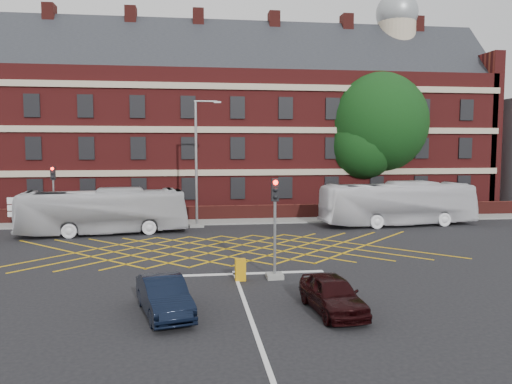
{
  "coord_description": "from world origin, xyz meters",
  "views": [
    {
      "loc": [
        -1.91,
        -25.02,
        5.6
      ],
      "look_at": [
        1.61,
        1.5,
        3.18
      ],
      "focal_mm": 35.0,
      "sensor_mm": 36.0,
      "label": 1
    }
  ],
  "objects": [
    {
      "name": "car_navy",
      "position": [
        -2.82,
        -8.49,
        0.63
      ],
      "size": [
        2.23,
        4.04,
        1.26
      ],
      "primitive_type": "imported",
      "rotation": [
        0.0,
        0.0,
        0.25
      ],
      "color": "black",
      "rests_on": "ground"
    },
    {
      "name": "ground",
      "position": [
        0.0,
        0.0,
        0.0
      ],
      "size": [
        120.0,
        120.0,
        0.0
      ],
      "primitive_type": "plane",
      "color": "black",
      "rests_on": "ground"
    },
    {
      "name": "far_pavement",
      "position": [
        0.0,
        12.0,
        0.06
      ],
      "size": [
        60.0,
        3.0,
        0.12
      ],
      "primitive_type": "cube",
      "color": "slate",
      "rests_on": "ground"
    },
    {
      "name": "victorian_building",
      "position": [
        0.25,
        22.0,
        7.84
      ],
      "size": [
        51.0,
        12.17,
        20.4
      ],
      "color": "#591717",
      "rests_on": "ground"
    },
    {
      "name": "traffic_light_near",
      "position": [
        1.63,
        -4.43,
        1.76
      ],
      "size": [
        0.7,
        0.7,
        4.27
      ],
      "color": "slate",
      "rests_on": "ground"
    },
    {
      "name": "bus_right",
      "position": [
        12.81,
        8.73,
        1.56
      ],
      "size": [
        11.4,
        3.49,
        3.13
      ],
      "primitive_type": "imported",
      "rotation": [
        0.0,
        0.0,
        1.65
      ],
      "color": "silver",
      "rests_on": "ground"
    },
    {
      "name": "utility_cabinet",
      "position": [
        0.14,
        -4.54,
        0.45
      ],
      "size": [
        0.44,
        0.39,
        0.91
      ],
      "primitive_type": "cube",
      "color": "#C68A0B",
      "rests_on": "ground"
    },
    {
      "name": "car_maroon",
      "position": [
        2.84,
        -8.98,
        0.63
      ],
      "size": [
        1.8,
        3.81,
        1.26
      ],
      "primitive_type": "imported",
      "rotation": [
        0.0,
        0.0,
        0.09
      ],
      "color": "black",
      "rests_on": "ground"
    },
    {
      "name": "bus_left",
      "position": [
        -7.45,
        7.8,
        1.47
      ],
      "size": [
        10.8,
        3.9,
        2.94
      ],
      "primitive_type": "imported",
      "rotation": [
        0.0,
        0.0,
        1.71
      ],
      "color": "silver",
      "rests_on": "ground"
    },
    {
      "name": "direction_signs",
      "position": [
        -13.91,
        11.13,
        1.38
      ],
      "size": [
        1.1,
        0.16,
        2.2
      ],
      "color": "gray",
      "rests_on": "ground"
    },
    {
      "name": "centre_line",
      "position": [
        0.0,
        -10.0,
        0.01
      ],
      "size": [
        0.15,
        14.0,
        0.02
      ],
      "primitive_type": "cube",
      "color": "silver",
      "rests_on": "ground"
    },
    {
      "name": "stop_line",
      "position": [
        0.0,
        -3.5,
        0.01
      ],
      "size": [
        8.0,
        0.3,
        0.02
      ],
      "primitive_type": "cube",
      "color": "silver",
      "rests_on": "ground"
    },
    {
      "name": "traffic_light_far",
      "position": [
        -11.26,
        10.72,
        1.76
      ],
      "size": [
        0.7,
        0.7,
        4.27
      ],
      "color": "slate",
      "rests_on": "ground"
    },
    {
      "name": "street_lamp",
      "position": [
        -1.41,
        9.96,
        3.02
      ],
      "size": [
        2.25,
        1.0,
        8.8
      ],
      "color": "slate",
      "rests_on": "ground"
    },
    {
      "name": "deciduous_tree",
      "position": [
        14.36,
        17.5,
        7.09
      ],
      "size": [
        9.04,
        9.04,
        12.23
      ],
      "color": "black",
      "rests_on": "ground"
    },
    {
      "name": "box_junction_hatching",
      "position": [
        0.0,
        2.0,
        0.01
      ],
      "size": [
        8.22,
        8.22,
        0.02
      ],
      "primitive_type": "cube",
      "rotation": [
        0.0,
        0.0,
        0.79
      ],
      "color": "#CC990C",
      "rests_on": "ground"
    },
    {
      "name": "boundary_wall",
      "position": [
        0.0,
        13.0,
        0.55
      ],
      "size": [
        56.0,
        0.5,
        1.1
      ],
      "primitive_type": "cube",
      "color": "#4D1814",
      "rests_on": "ground"
    }
  ]
}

